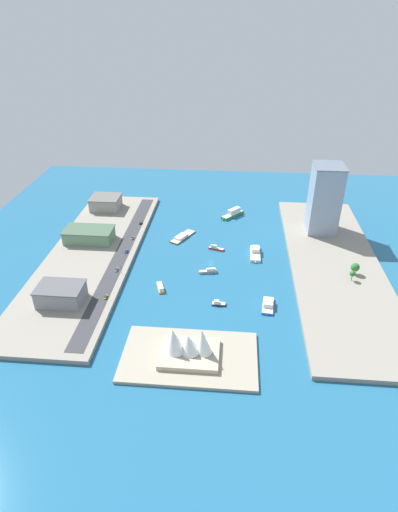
{
  "coord_description": "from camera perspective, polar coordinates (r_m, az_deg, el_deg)",
  "views": [
    {
      "loc": [
        -15.55,
        289.81,
        178.21
      ],
      "look_at": [
        9.87,
        -1.26,
        4.47
      ],
      "focal_mm": 29.61,
      "sensor_mm": 36.0,
      "label": 1
    }
  ],
  "objects": [
    {
      "name": "quay_east",
      "position": [
        357.91,
        -14.23,
        0.13
      ],
      "size": [
        70.0,
        240.0,
        3.22
      ],
      "primitive_type": "cube",
      "color": "gray",
      "rests_on": "ground_plane"
    },
    {
      "name": "taxi_yellow_cab",
      "position": [
        301.3,
        -12.48,
        -5.41
      ],
      "size": [
        1.84,
        4.61,
        1.52
      ],
      "color": "black",
      "rests_on": "road_strip"
    },
    {
      "name": "peninsula_point",
      "position": [
        254.28,
        -1.3,
        -13.45
      ],
      "size": [
        79.22,
        46.7,
        2.0
      ],
      "primitive_type": "cube",
      "color": "#A89E89",
      "rests_on": "ground_plane"
    },
    {
      "name": "carpark_squat_concrete",
      "position": [
        432.98,
        -12.48,
        7.06
      ],
      "size": [
        28.44,
        25.18,
        12.55
      ],
      "color": "gray",
      "rests_on": "quay_east"
    },
    {
      "name": "van_white",
      "position": [
        372.08,
        -9.03,
        2.44
      ],
      "size": [
        1.92,
        4.8,
        1.67
      ],
      "color": "black",
      "rests_on": "road_strip"
    },
    {
      "name": "patrol_launch_navy",
      "position": [
        293.33,
        2.63,
        -6.42
      ],
      "size": [
        10.54,
        3.97,
        3.57
      ],
      "color": "#1E284C",
      "rests_on": "ground_plane"
    },
    {
      "name": "warehouse_low_gray",
      "position": [
        302.52,
        -18.15,
        -4.9
      ],
      "size": [
        31.26,
        21.86,
        12.72
      ],
      "color": "gray",
      "rests_on": "quay_east"
    },
    {
      "name": "barge_flat_brown",
      "position": [
        376.18,
        -2.26,
        2.63
      ],
      "size": [
        20.91,
        29.62,
        3.04
      ],
      "color": "brown",
      "rests_on": "ground_plane"
    },
    {
      "name": "opera_landmark",
      "position": [
        248.83,
        -1.56,
        -12.11
      ],
      "size": [
        34.73,
        26.88,
        20.25
      ],
      "color": "#BCAD93",
      "rests_on": "peninsula_point"
    },
    {
      "name": "park_tree_cluster",
      "position": [
        335.8,
        20.28,
        -1.62
      ],
      "size": [
        9.31,
        14.43,
        9.21
      ],
      "color": "brown",
      "rests_on": "quay_west"
    },
    {
      "name": "road_strip",
      "position": [
        350.05,
        -10.47,
        0.19
      ],
      "size": [
        11.81,
        228.0,
        0.15
      ],
      "primitive_type": "cube",
      "color": "#38383D",
      "rests_on": "quay_east"
    },
    {
      "name": "sedan_silver",
      "position": [
        329.42,
        -11.08,
        -1.81
      ],
      "size": [
        2.05,
        5.19,
        1.51
      ],
      "color": "black",
      "rests_on": "road_strip"
    },
    {
      "name": "suv_black",
      "position": [
        397.21,
        -7.87,
        4.44
      ],
      "size": [
        1.98,
        4.52,
        1.49
      ],
      "color": "black",
      "rests_on": "road_strip"
    },
    {
      "name": "yacht_sleek_gray",
      "position": [
        326.34,
        1.27,
        -2.06
      ],
      "size": [
        15.13,
        5.98,
        3.9
      ],
      "color": "#999EA3",
      "rests_on": "ground_plane"
    },
    {
      "name": "hatchback_blue",
      "position": [
        352.27,
        -9.78,
        0.64
      ],
      "size": [
        2.1,
        4.82,
        1.62
      ],
      "color": "black",
      "rests_on": "road_strip"
    },
    {
      "name": "tugboat_red",
      "position": [
        357.55,
        2.3,
        1.06
      ],
      "size": [
        14.39,
        6.64,
        4.07
      ],
      "color": "red",
      "rests_on": "ground_plane"
    },
    {
      "name": "terminal_long_green",
      "position": [
        374.62,
        -14.63,
        2.79
      ],
      "size": [
        41.65,
        22.88,
        11.13
      ],
      "color": "slate",
      "rests_on": "quay_east"
    },
    {
      "name": "quay_west",
      "position": [
        349.28,
        17.92,
        -1.3
      ],
      "size": [
        70.0,
        240.0,
        3.22
      ],
      "primitive_type": "cube",
      "color": "gray",
      "rests_on": "ground_plane"
    },
    {
      "name": "ferry_green_doubledeck",
      "position": [
        417.04,
        4.62,
        5.77
      ],
      "size": [
        22.06,
        24.27,
        7.41
      ],
      "color": "#2D8C4C",
      "rests_on": "ground_plane"
    },
    {
      "name": "ground_plane",
      "position": [
        340.58,
        1.64,
        -0.83
      ],
      "size": [
        440.0,
        440.0,
        0.0
      ],
      "primitive_type": "plane",
      "color": "#23668E"
    },
    {
      "name": "water_taxi_orange",
      "position": [
        309.44,
        -5.22,
        -4.25
      ],
      "size": [
        8.32,
        15.57,
        3.77
      ],
      "color": "orange",
      "rests_on": "ground_plane"
    },
    {
      "name": "catamaran_blue",
      "position": [
        294.85,
        9.32,
        -6.5
      ],
      "size": [
        9.71,
        20.24,
        4.55
      ],
      "color": "blue",
      "rests_on": "ground_plane"
    },
    {
      "name": "traffic_light_waterfront",
      "position": [
        323.09,
        -10.49,
        -1.72
      ],
      "size": [
        0.36,
        0.36,
        6.5
      ],
      "color": "black",
      "rests_on": "quay_east"
    },
    {
      "name": "ferry_white_commuter",
      "position": [
        352.49,
        7.61,
        0.43
      ],
      "size": [
        8.38,
        26.07,
        5.6
      ],
      "color": "silver",
      "rests_on": "ground_plane"
    },
    {
      "name": "tower_tall_glass",
      "position": [
        386.19,
        16.61,
        7.41
      ],
      "size": [
        25.92,
        28.09,
        60.36
      ],
      "color": "#8C9EB2",
      "rests_on": "quay_west"
    }
  ]
}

